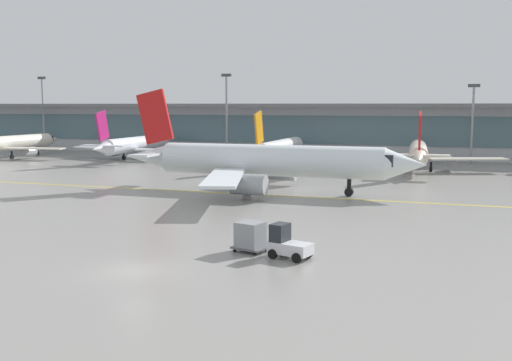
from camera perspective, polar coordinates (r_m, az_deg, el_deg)
ground_plane at (r=34.63m, az=-11.57°, el=-8.57°), size 400.00×400.00×0.00m
taxiway_centreline_stripe at (r=61.81m, az=0.87°, el=-1.41°), size 110.00×0.55×0.01m
terminal_concourse at (r=108.79m, az=9.37°, el=4.88°), size 184.32×11.00×9.60m
gate_airplane_0 at (r=113.73m, az=-22.78°, el=3.32°), size 24.04×25.93×8.58m
gate_airplane_1 at (r=103.84m, az=-11.53°, el=3.42°), size 24.11×25.83×8.58m
gate_airplane_2 at (r=92.65m, az=2.31°, el=3.10°), size 24.11×25.85×8.58m
gate_airplane_3 at (r=87.83m, az=15.43°, el=2.61°), size 24.07×25.91×8.58m
taxiing_regional_jet at (r=63.42m, az=1.04°, el=1.87°), size 33.70×31.45×11.20m
baggage_tug at (r=36.62m, az=3.04°, el=-6.12°), size 2.88×2.18×2.10m
cargo_dolly_lead at (r=38.02m, az=-0.54°, el=-5.35°), size 2.45×2.11×1.94m
apron_light_mast_0 at (r=128.37m, az=-19.87°, el=6.37°), size 1.80×0.36×15.04m
apron_light_mast_1 at (r=104.69m, az=-2.86°, el=6.61°), size 1.80×0.36×14.79m
apron_light_mast_2 at (r=98.85m, az=20.19°, el=5.48°), size 1.80×0.36×12.61m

